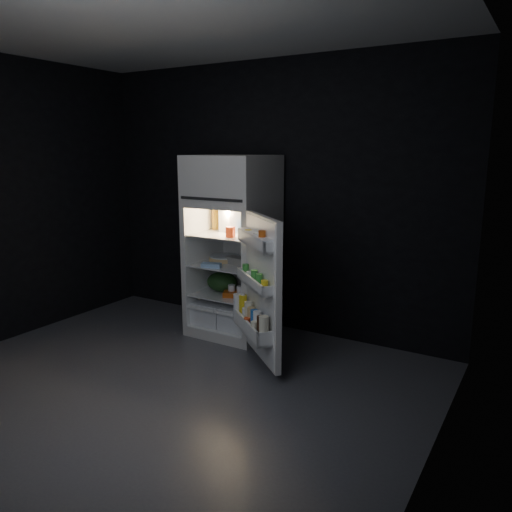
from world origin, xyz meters
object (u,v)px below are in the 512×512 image
Objects in this scene: refrigerator at (234,240)px; fridge_door at (259,292)px; yogurt_tray at (237,294)px; milk_jug at (230,220)px; egg_carton at (239,261)px.

fridge_door is at bearing -43.31° from refrigerator.
refrigerator is 0.54m from yogurt_tray.
milk_jug is 0.92× the size of yogurt_tray.
egg_carton is at bearing 82.97° from yogurt_tray.
refrigerator reaches higher than yogurt_tray.
refrigerator is 0.95m from fridge_door.
refrigerator is 6.11× the size of egg_carton.
milk_jug is at bearing 169.24° from egg_carton.
fridge_door reaches higher than milk_jug.
yogurt_tray is (-0.54, 0.48, -0.23)m from fridge_door.
fridge_door is 0.76m from yogurt_tray.
egg_carton is (0.10, -0.06, -0.19)m from refrigerator.
refrigerator is 7.42× the size of milk_jug.
refrigerator reaches higher than milk_jug.
refrigerator is 0.20m from milk_jug.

